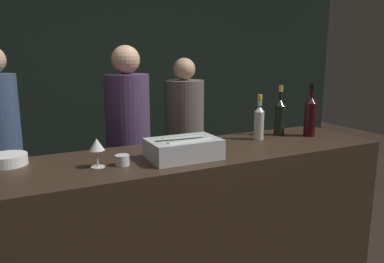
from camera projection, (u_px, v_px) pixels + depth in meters
wall_back_chalkboard at (106, 79)px, 4.07m from camera, size 6.40×0.06×2.80m
bar_counter at (194, 234)px, 2.39m from camera, size 2.48×0.66×1.09m
ice_bin_with_bottles at (184, 148)px, 2.12m from camera, size 0.40×0.26×0.12m
bowl_white at (8, 159)px, 2.00m from camera, size 0.20×0.20×0.06m
wine_glass at (97, 146)px, 1.94m from camera, size 0.08×0.08×0.16m
candle_votive at (122, 160)px, 2.00m from camera, size 0.08×0.08×0.06m
rose_wine_bottle at (259, 121)px, 2.58m from camera, size 0.07×0.07×0.31m
champagne_bottle at (280, 116)px, 2.71m from camera, size 0.08×0.08×0.36m
red_wine_bottle_black_foil at (310, 115)px, 2.68m from camera, size 0.08×0.08×0.37m
person_in_hoodie at (184, 134)px, 3.65m from camera, size 0.38×0.38×1.64m
person_blond_tee at (129, 146)px, 2.87m from camera, size 0.34×0.34×1.74m
person_grey_polo at (0, 143)px, 2.98m from camera, size 0.32×0.32×1.73m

